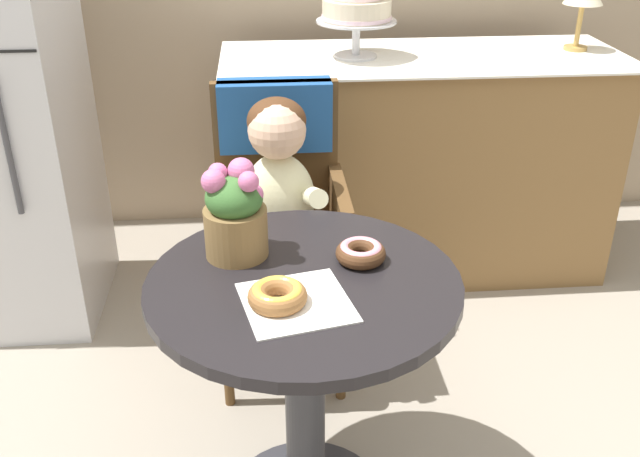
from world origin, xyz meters
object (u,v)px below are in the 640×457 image
(cafe_table, at_px, (305,355))
(donut_mid, at_px, (277,295))
(tiered_cake_stand, at_px, (357,3))
(donut_front, at_px, (361,252))
(seated_child, at_px, (279,195))
(flower_vase, at_px, (235,212))
(wicker_chair, at_px, (278,186))

(cafe_table, relative_size, donut_mid, 5.63)
(tiered_cake_stand, bearing_deg, donut_front, -96.71)
(donut_front, bearing_deg, seated_child, 110.17)
(seated_child, xyz_separation_m, flower_vase, (-0.11, -0.42, 0.16))
(wicker_chair, height_order, donut_mid, wicker_chair)
(wicker_chair, distance_m, donut_mid, 0.81)
(flower_vase, relative_size, tiered_cake_stand, 0.71)
(cafe_table, bearing_deg, tiered_cake_stand, 77.68)
(donut_front, height_order, tiered_cake_stand, tiered_cake_stand)
(tiered_cake_stand, bearing_deg, seated_child, -113.31)
(seated_child, bearing_deg, wicker_chair, 90.00)
(flower_vase, bearing_deg, donut_front, -11.38)
(wicker_chair, relative_size, donut_mid, 7.46)
(wicker_chair, relative_size, donut_front, 8.01)
(donut_front, xyz_separation_m, flower_vase, (-0.29, 0.06, 0.09))
(donut_mid, xyz_separation_m, flower_vase, (-0.09, 0.23, 0.09))
(cafe_table, height_order, donut_front, donut_front)
(cafe_table, distance_m, wicker_chair, 0.72)
(donut_front, height_order, flower_vase, flower_vase)
(donut_front, bearing_deg, flower_vase, 168.62)
(seated_child, distance_m, donut_front, 0.52)
(donut_mid, bearing_deg, flower_vase, 111.34)
(wicker_chair, relative_size, flower_vase, 4.06)
(donut_front, distance_m, tiered_cake_stand, 1.29)
(cafe_table, bearing_deg, seated_child, 93.90)
(wicker_chair, bearing_deg, cafe_table, -92.14)
(wicker_chair, height_order, seated_child, seated_child)
(wicker_chair, height_order, flower_vase, same)
(seated_child, relative_size, donut_front, 6.10)
(donut_front, relative_size, flower_vase, 0.51)
(wicker_chair, distance_m, seated_child, 0.16)
(cafe_table, relative_size, wicker_chair, 0.75)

